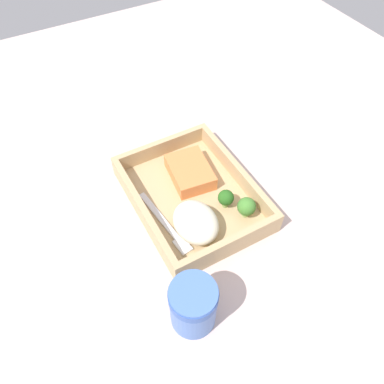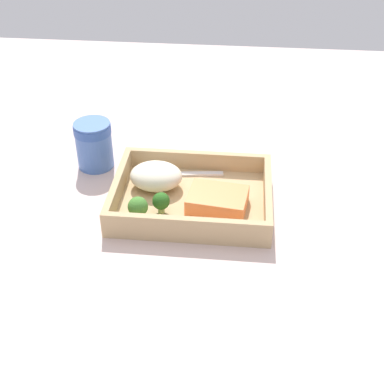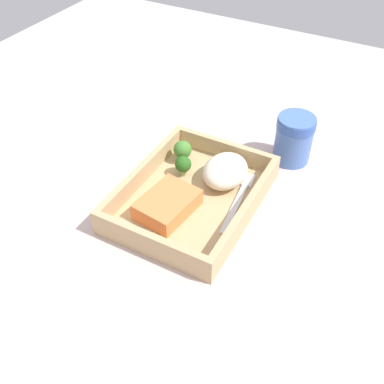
% 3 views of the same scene
% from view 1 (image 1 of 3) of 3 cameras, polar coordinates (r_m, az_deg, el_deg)
% --- Properties ---
extents(ground_plane, '(1.60, 1.60, 0.02)m').
position_cam_1_polar(ground_plane, '(0.74, 0.00, -1.79)').
color(ground_plane, beige).
extents(takeout_tray, '(0.28, 0.22, 0.01)m').
position_cam_1_polar(takeout_tray, '(0.73, 0.00, -1.03)').
color(takeout_tray, tan).
rests_on(takeout_tray, ground_plane).
extents(tray_rim, '(0.28, 0.22, 0.04)m').
position_cam_1_polar(tray_rim, '(0.71, 0.00, 0.15)').
color(tray_rim, tan).
rests_on(tray_rim, takeout_tray).
extents(salmon_fillet, '(0.11, 0.09, 0.03)m').
position_cam_1_polar(salmon_fillet, '(0.75, -0.31, 3.08)').
color(salmon_fillet, orange).
rests_on(salmon_fillet, takeout_tray).
extents(mashed_potatoes, '(0.10, 0.08, 0.05)m').
position_cam_1_polar(mashed_potatoes, '(0.66, 0.57, -4.62)').
color(mashed_potatoes, '#ECE3C6').
rests_on(mashed_potatoes, takeout_tray).
extents(broccoli_floret_1, '(0.03, 0.03, 0.04)m').
position_cam_1_polar(broccoli_floret_1, '(0.70, 5.18, -0.92)').
color(broccoli_floret_1, '#819D55').
rests_on(broccoli_floret_1, takeout_tray).
extents(broccoli_floret_2, '(0.03, 0.03, 0.04)m').
position_cam_1_polar(broccoli_floret_2, '(0.69, 8.30, -2.26)').
color(broccoli_floret_2, '#8CA760').
rests_on(broccoli_floret_2, takeout_tray).
extents(fork, '(0.16, 0.03, 0.00)m').
position_cam_1_polar(fork, '(0.68, -3.87, -5.14)').
color(fork, silver).
rests_on(fork, takeout_tray).
extents(paper_cup, '(0.07, 0.07, 0.10)m').
position_cam_1_polar(paper_cup, '(0.57, 0.19, -16.70)').
color(paper_cup, '#476DB6').
rests_on(paper_cup, ground_plane).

